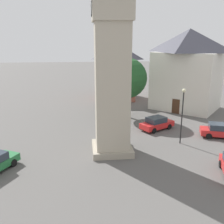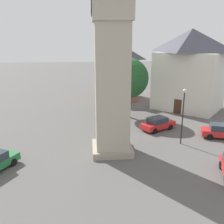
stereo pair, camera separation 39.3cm
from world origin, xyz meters
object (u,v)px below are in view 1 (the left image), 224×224
(car_blue_kerb, at_px, (220,131))
(tree, at_px, (127,78))
(car_white_side, at_px, (157,123))
(building_corner_back, at_px, (117,71))
(clock_tower, at_px, (112,12))
(lamp_post, at_px, (183,108))
(building_terrace_right, at_px, (187,69))
(pedestrian, at_px, (102,118))

(car_blue_kerb, bearing_deg, tree, -134.09)
(car_white_side, relative_size, building_corner_back, 0.46)
(clock_tower, xyz_separation_m, tree, (-11.03, 3.15, -7.14))
(car_white_side, relative_size, lamp_post, 0.78)
(building_terrace_right, relative_size, building_corner_back, 1.27)
(lamp_post, bearing_deg, building_terrace_right, 157.09)
(tree, height_order, building_corner_back, building_corner_back)
(lamp_post, bearing_deg, car_white_side, -163.87)
(clock_tower, height_order, pedestrian, clock_tower)
(building_corner_back, bearing_deg, car_blue_kerb, 23.22)
(car_white_side, relative_size, tree, 0.55)
(tree, distance_m, building_corner_back, 11.57)
(car_white_side, xyz_separation_m, pedestrian, (-2.13, -6.30, 0.25))
(lamp_post, bearing_deg, clock_tower, -80.12)
(car_white_side, height_order, building_terrace_right, building_terrace_right)
(car_white_side, relative_size, building_terrace_right, 0.37)
(car_white_side, distance_m, building_terrace_right, 12.60)
(car_white_side, distance_m, tree, 7.62)
(pedestrian, bearing_deg, building_terrace_right, 117.78)
(tree, bearing_deg, car_white_side, 26.96)
(pedestrian, bearing_deg, tree, 133.02)
(tree, xyz_separation_m, building_corner_back, (-11.56, 0.24, -0.46))
(clock_tower, height_order, building_terrace_right, clock_tower)
(clock_tower, relative_size, pedestrian, 12.61)
(car_white_side, bearing_deg, clock_tower, -46.56)
(clock_tower, height_order, tree, clock_tower)
(pedestrian, relative_size, building_terrace_right, 0.14)
(pedestrian, bearing_deg, car_white_side, 71.34)
(tree, xyz_separation_m, lamp_post, (9.78, 4.02, -1.60))
(car_white_side, xyz_separation_m, lamp_post, (4.35, 1.26, 2.97))
(building_terrace_right, bearing_deg, clock_tower, -41.16)
(car_blue_kerb, xyz_separation_m, tree, (-8.61, -8.88, 4.57))
(building_corner_back, bearing_deg, building_terrace_right, 50.24)
(car_white_side, height_order, building_corner_back, building_corner_back)
(car_white_side, distance_m, pedestrian, 6.66)
(clock_tower, xyz_separation_m, building_terrace_right, (-14.70, 12.86, -6.46))
(clock_tower, relative_size, tree, 2.66)
(tree, relative_size, building_terrace_right, 0.66)
(car_white_side, xyz_separation_m, tree, (-5.43, -2.76, 4.57))
(lamp_post, bearing_deg, pedestrian, -130.59)
(building_terrace_right, distance_m, lamp_post, 14.78)
(building_terrace_right, bearing_deg, car_blue_kerb, -3.84)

